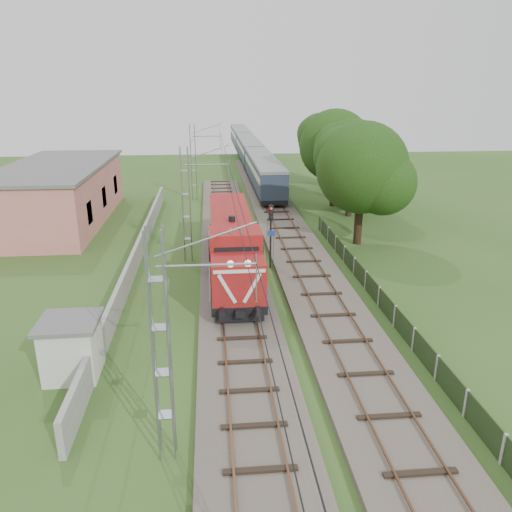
{
  "coord_description": "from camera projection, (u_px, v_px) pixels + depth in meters",
  "views": [
    {
      "loc": [
        -1.33,
        -22.06,
        11.89
      ],
      "look_at": [
        1.3,
        6.05,
        2.2
      ],
      "focal_mm": 35.0,
      "sensor_mm": 36.0,
      "label": 1
    }
  ],
  "objects": [
    {
      "name": "fence",
      "position": [
        379.0,
        297.0,
        28.09
      ],
      "size": [
        0.12,
        32.0,
        1.2
      ],
      "color": "black",
      "rests_on": "ground"
    },
    {
      "name": "signal_post",
      "position": [
        271.0,
        225.0,
        33.24
      ],
      "size": [
        0.49,
        0.38,
        4.44
      ],
      "color": "black",
      "rests_on": "ground"
    },
    {
      "name": "locomotive",
      "position": [
        232.0,
        242.0,
        32.51
      ],
      "size": [
        2.88,
        16.47,
        4.18
      ],
      "color": "black",
      "rests_on": "ground"
    },
    {
      "name": "relay_hut",
      "position": [
        72.0,
        347.0,
        21.24
      ],
      "size": [
        2.52,
        2.52,
        2.59
      ],
      "color": "silver",
      "rests_on": "ground"
    },
    {
      "name": "coach_rake",
      "position": [
        249.0,
        149.0,
        78.79
      ],
      "size": [
        2.87,
        63.88,
        3.31
      ],
      "color": "black",
      "rests_on": "ground"
    },
    {
      "name": "track_main",
      "position": [
        234.0,
        282.0,
        31.28
      ],
      "size": [
        4.2,
        70.0,
        0.45
      ],
      "color": "#6B6054",
      "rests_on": "ground"
    },
    {
      "name": "tree_d",
      "position": [
        326.0,
        141.0,
        59.83
      ],
      "size": [
        6.81,
        6.49,
        8.83
      ],
      "color": "#341E15",
      "rests_on": "ground"
    },
    {
      "name": "tree_c",
      "position": [
        353.0,
        156.0,
        46.04
      ],
      "size": [
        7.01,
        6.67,
        9.08
      ],
      "color": "#341E15",
      "rests_on": "ground"
    },
    {
      "name": "track_side",
      "position": [
        283.0,
        225.0,
        43.97
      ],
      "size": [
        4.2,
        80.0,
        0.45
      ],
      "color": "#6B6054",
      "rests_on": "ground"
    },
    {
      "name": "catenary",
      "position": [
        187.0,
        205.0,
        34.48
      ],
      "size": [
        3.31,
        70.0,
        8.0
      ],
      "color": "gray",
      "rests_on": "ground"
    },
    {
      "name": "ground",
      "position": [
        241.0,
        338.0,
        24.75
      ],
      "size": [
        140.0,
        140.0,
        0.0
      ],
      "primitive_type": "plane",
      "color": "#2E521E",
      "rests_on": "ground"
    },
    {
      "name": "station_building",
      "position": [
        59.0,
        193.0,
        45.18
      ],
      "size": [
        8.4,
        20.4,
        5.22
      ],
      "color": "#D67673",
      "rests_on": "ground"
    },
    {
      "name": "tree_b",
      "position": [
        336.0,
        146.0,
        49.91
      ],
      "size": [
        7.53,
        7.17,
        9.76
      ],
      "color": "#341E15",
      "rests_on": "ground"
    },
    {
      "name": "tree_a",
      "position": [
        363.0,
        169.0,
        37.6
      ],
      "size": [
        7.31,
        6.96,
        9.48
      ],
      "color": "#341E15",
      "rests_on": "ground"
    },
    {
      "name": "boundary_wall",
      "position": [
        138.0,
        252.0,
        35.24
      ],
      "size": [
        0.25,
        40.0,
        1.5
      ],
      "primitive_type": "cube",
      "color": "#9E9E99",
      "rests_on": "ground"
    }
  ]
}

